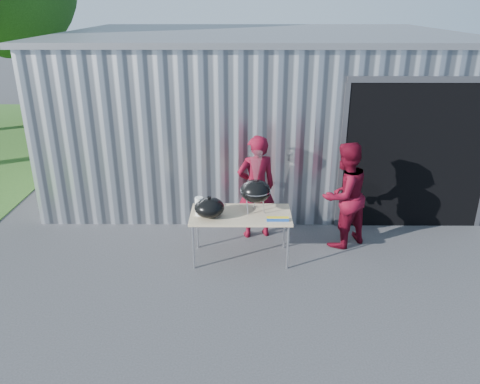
{
  "coord_description": "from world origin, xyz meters",
  "views": [
    {
      "loc": [
        0.4,
        -5.78,
        3.69
      ],
      "look_at": [
        0.36,
        0.66,
        1.05
      ],
      "focal_mm": 35.0,
      "sensor_mm": 36.0,
      "label": 1
    }
  ],
  "objects_px": {
    "folding_table": "(241,216)",
    "person_bystander": "(344,195)",
    "person_cook": "(256,187)",
    "kettle_grill": "(256,186)"
  },
  "relations": [
    {
      "from": "folding_table",
      "to": "kettle_grill",
      "type": "bearing_deg",
      "value": 15.01
    },
    {
      "from": "folding_table",
      "to": "person_cook",
      "type": "relative_size",
      "value": 0.86
    },
    {
      "from": "kettle_grill",
      "to": "person_bystander",
      "type": "height_order",
      "value": "person_bystander"
    },
    {
      "from": "folding_table",
      "to": "person_cook",
      "type": "xyz_separation_m",
      "value": [
        0.25,
        0.76,
        0.16
      ]
    },
    {
      "from": "folding_table",
      "to": "person_bystander",
      "type": "xyz_separation_m",
      "value": [
        1.62,
        0.46,
        0.15
      ]
    },
    {
      "from": "folding_table",
      "to": "kettle_grill",
      "type": "distance_m",
      "value": 0.51
    },
    {
      "from": "person_cook",
      "to": "kettle_grill",
      "type": "bearing_deg",
      "value": 73.34
    },
    {
      "from": "person_cook",
      "to": "folding_table",
      "type": "bearing_deg",
      "value": 57.65
    },
    {
      "from": "person_cook",
      "to": "person_bystander",
      "type": "height_order",
      "value": "person_cook"
    },
    {
      "from": "folding_table",
      "to": "person_bystander",
      "type": "height_order",
      "value": "person_bystander"
    }
  ]
}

